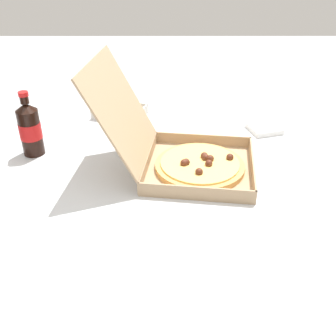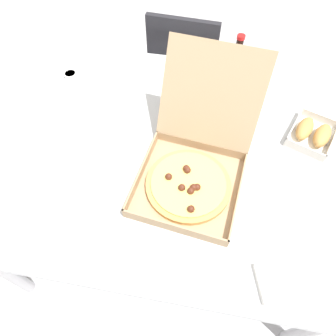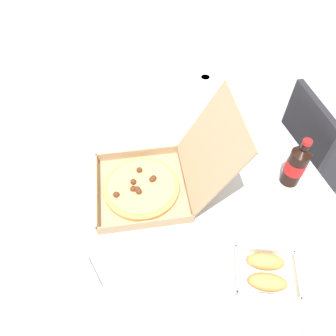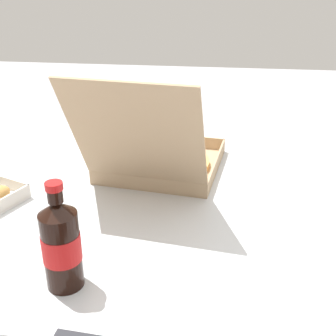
{
  "view_description": "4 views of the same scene",
  "coord_description": "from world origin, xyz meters",
  "px_view_note": "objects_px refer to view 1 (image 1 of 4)",
  "views": [
    {
      "loc": [
        -1.01,
        -0.06,
        1.39
      ],
      "look_at": [
        0.09,
        -0.06,
        0.72
      ],
      "focal_mm": 42.92,
      "sensor_mm": 36.0,
      "label": 1
    },
    {
      "loc": [
        0.12,
        -0.69,
        1.6
      ],
      "look_at": [
        0.02,
        -0.11,
        0.73
      ],
      "focal_mm": 32.3,
      "sensor_mm": 36.0,
      "label": 2
    },
    {
      "loc": [
        0.79,
        -0.26,
        1.69
      ],
      "look_at": [
        0.04,
        -0.05,
        0.74
      ],
      "focal_mm": 33.47,
      "sensor_mm": 36.0,
      "label": 3
    },
    {
      "loc": [
        -0.08,
        1.04,
        1.27
      ],
      "look_at": [
        0.07,
        -0.08,
        0.75
      ],
      "focal_mm": 46.01,
      "sensor_mm": 36.0,
      "label": 4
    }
  ],
  "objects_px": {
    "bread_side_box": "(120,110)",
    "napkin_pile": "(264,128)",
    "paper_menu": "(284,329)",
    "cola_bottle": "(30,129)",
    "pizza_box_open": "(186,156)"
  },
  "relations": [
    {
      "from": "bread_side_box",
      "to": "napkin_pile",
      "type": "distance_m",
      "value": 0.59
    },
    {
      "from": "bread_side_box",
      "to": "paper_menu",
      "type": "distance_m",
      "value": 1.11
    },
    {
      "from": "cola_bottle",
      "to": "paper_menu",
      "type": "xyz_separation_m",
      "value": [
        -0.71,
        -0.69,
        -0.09
      ]
    },
    {
      "from": "pizza_box_open",
      "to": "napkin_pile",
      "type": "relative_size",
      "value": 4.9
    },
    {
      "from": "bread_side_box",
      "to": "cola_bottle",
      "type": "distance_m",
      "value": 0.42
    },
    {
      "from": "pizza_box_open",
      "to": "paper_menu",
      "type": "xyz_separation_m",
      "value": [
        -0.6,
        -0.17,
        -0.05
      ]
    },
    {
      "from": "pizza_box_open",
      "to": "bread_side_box",
      "type": "distance_m",
      "value": 0.5
    },
    {
      "from": "bread_side_box",
      "to": "cola_bottle",
      "type": "relative_size",
      "value": 1.04
    },
    {
      "from": "pizza_box_open",
      "to": "napkin_pile",
      "type": "height_order",
      "value": "pizza_box_open"
    },
    {
      "from": "bread_side_box",
      "to": "cola_bottle",
      "type": "height_order",
      "value": "cola_bottle"
    },
    {
      "from": "bread_side_box",
      "to": "cola_bottle",
      "type": "bearing_deg",
      "value": 140.11
    },
    {
      "from": "cola_bottle",
      "to": "paper_menu",
      "type": "bearing_deg",
      "value": -135.84
    },
    {
      "from": "pizza_box_open",
      "to": "cola_bottle",
      "type": "xyz_separation_m",
      "value": [
        0.11,
        0.52,
        0.04
      ]
    },
    {
      "from": "paper_menu",
      "to": "napkin_pile",
      "type": "xyz_separation_m",
      "value": [
        0.89,
        -0.14,
        0.01
      ]
    },
    {
      "from": "bread_side_box",
      "to": "napkin_pile",
      "type": "bearing_deg",
      "value": -103.78
    }
  ]
}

